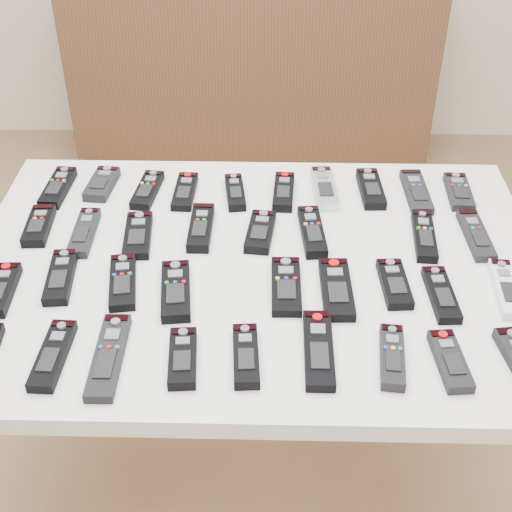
{
  "coord_description": "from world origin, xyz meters",
  "views": [
    {
      "loc": [
        0.01,
        -1.35,
        1.72
      ],
      "look_at": [
        -0.02,
        -0.13,
        0.8
      ],
      "focal_mm": 50.0,
      "sensor_mm": 36.0,
      "label": 1
    }
  ],
  "objects_px": {
    "remote_7": "(371,189)",
    "remote_12": "(138,235)",
    "remote_6": "(324,188)",
    "remote_19": "(61,277)",
    "table": "(256,284)",
    "remote_20": "(123,282)",
    "remote_10": "(39,226)",
    "remote_14": "(260,232)",
    "remote_16": "(424,236)",
    "remote_0": "(58,188)",
    "remote_26": "(506,289)",
    "remote_2": "(147,190)",
    "remote_5": "(284,192)",
    "remote_30": "(183,358)",
    "remote_31": "(246,356)",
    "remote_28": "(53,355)",
    "remote_34": "(450,361)",
    "remote_1": "(102,184)",
    "remote_24": "(394,284)",
    "remote_15": "(312,232)",
    "remote_4": "(235,192)",
    "remote_32": "(319,349)",
    "remote_9": "(459,192)",
    "remote_3": "(185,191)",
    "remote_23": "(336,289)",
    "remote_8": "(416,192)",
    "remote_21": "(176,291)",
    "sideboard": "(252,74)",
    "remote_17": "(476,235)",
    "remote_22": "(286,286)",
    "remote_18": "(0,290)",
    "remote_11": "(84,232)"
  },
  "relations": [
    {
      "from": "remote_0",
      "to": "remote_26",
      "type": "relative_size",
      "value": 0.96
    },
    {
      "from": "sideboard",
      "to": "remote_23",
      "type": "height_order",
      "value": "sideboard"
    },
    {
      "from": "table",
      "to": "remote_30",
      "type": "xyz_separation_m",
      "value": [
        -0.13,
        -0.3,
        0.07
      ]
    },
    {
      "from": "remote_16",
      "to": "remote_24",
      "type": "distance_m",
      "value": 0.19
    },
    {
      "from": "remote_2",
      "to": "remote_5",
      "type": "distance_m",
      "value": 0.34
    },
    {
      "from": "remote_7",
      "to": "remote_12",
      "type": "xyz_separation_m",
      "value": [
        -0.55,
        -0.21,
        -0.0
      ]
    },
    {
      "from": "remote_17",
      "to": "remote_34",
      "type": "relative_size",
      "value": 1.26
    },
    {
      "from": "remote_24",
      "to": "remote_22",
      "type": "bearing_deg",
      "value": 179.9
    },
    {
      "from": "remote_15",
      "to": "remote_31",
      "type": "bearing_deg",
      "value": -113.83
    },
    {
      "from": "remote_9",
      "to": "remote_32",
      "type": "bearing_deg",
      "value": -121.34
    },
    {
      "from": "remote_22",
      "to": "remote_26",
      "type": "bearing_deg",
      "value": -0.42
    },
    {
      "from": "remote_11",
      "to": "remote_15",
      "type": "distance_m",
      "value": 0.52
    },
    {
      "from": "remote_5",
      "to": "remote_9",
      "type": "bearing_deg",
      "value": 4.85
    },
    {
      "from": "remote_3",
      "to": "remote_23",
      "type": "relative_size",
      "value": 0.86
    },
    {
      "from": "remote_6",
      "to": "remote_32",
      "type": "bearing_deg",
      "value": -97.71
    },
    {
      "from": "remote_31",
      "to": "remote_32",
      "type": "distance_m",
      "value": 0.14
    },
    {
      "from": "remote_6",
      "to": "remote_19",
      "type": "height_order",
      "value": "remote_6"
    },
    {
      "from": "remote_2",
      "to": "remote_12",
      "type": "relative_size",
      "value": 0.96
    },
    {
      "from": "sideboard",
      "to": "remote_12",
      "type": "relative_size",
      "value": 9.95
    },
    {
      "from": "remote_7",
      "to": "table",
      "type": "bearing_deg",
      "value": -135.96
    },
    {
      "from": "remote_18",
      "to": "remote_21",
      "type": "height_order",
      "value": "same"
    },
    {
      "from": "remote_7",
      "to": "remote_15",
      "type": "xyz_separation_m",
      "value": [
        -0.15,
        -0.19,
        0.0
      ]
    },
    {
      "from": "remote_23",
      "to": "remote_24",
      "type": "distance_m",
      "value": 0.12
    },
    {
      "from": "remote_15",
      "to": "remote_20",
      "type": "relative_size",
      "value": 1.06
    },
    {
      "from": "remote_30",
      "to": "remote_31",
      "type": "distance_m",
      "value": 0.12
    },
    {
      "from": "remote_22",
      "to": "remote_5",
      "type": "bearing_deg",
      "value": 89.88
    },
    {
      "from": "remote_4",
      "to": "remote_26",
      "type": "bearing_deg",
      "value": -38.97
    },
    {
      "from": "remote_8",
      "to": "remote_21",
      "type": "xyz_separation_m",
      "value": [
        -0.55,
        -0.39,
        0.0
      ]
    },
    {
      "from": "remote_9",
      "to": "remote_31",
      "type": "xyz_separation_m",
      "value": [
        -0.51,
        -0.58,
        0.0
      ]
    },
    {
      "from": "sideboard",
      "to": "remote_26",
      "type": "distance_m",
      "value": 2.11
    },
    {
      "from": "remote_4",
      "to": "remote_31",
      "type": "xyz_separation_m",
      "value": [
        0.05,
        -0.56,
        0.0
      ]
    },
    {
      "from": "remote_9",
      "to": "remote_7",
      "type": "bearing_deg",
      "value": -179.45
    },
    {
      "from": "remote_0",
      "to": "remote_34",
      "type": "height_order",
      "value": "remote_0"
    },
    {
      "from": "remote_14",
      "to": "remote_30",
      "type": "bearing_deg",
      "value": -101.89
    },
    {
      "from": "remote_28",
      "to": "remote_34",
      "type": "bearing_deg",
      "value": 2.14
    },
    {
      "from": "remote_20",
      "to": "remote_10",
      "type": "bearing_deg",
      "value": 130.26
    },
    {
      "from": "remote_14",
      "to": "remote_16",
      "type": "distance_m",
      "value": 0.37
    },
    {
      "from": "remote_19",
      "to": "remote_34",
      "type": "bearing_deg",
      "value": -21.84
    },
    {
      "from": "remote_4",
      "to": "remote_34",
      "type": "relative_size",
      "value": 0.99
    },
    {
      "from": "remote_4",
      "to": "remote_14",
      "type": "relative_size",
      "value": 0.98
    },
    {
      "from": "remote_1",
      "to": "remote_20",
      "type": "distance_m",
      "value": 0.4
    },
    {
      "from": "remote_6",
      "to": "remote_24",
      "type": "height_order",
      "value": "remote_6"
    },
    {
      "from": "remote_21",
      "to": "sideboard",
      "type": "bearing_deg",
      "value": 80.65
    },
    {
      "from": "remote_16",
      "to": "remote_31",
      "type": "height_order",
      "value": "remote_31"
    },
    {
      "from": "remote_28",
      "to": "remote_30",
      "type": "height_order",
      "value": "remote_30"
    },
    {
      "from": "remote_0",
      "to": "remote_30",
      "type": "height_order",
      "value": "same"
    },
    {
      "from": "remote_14",
      "to": "remote_32",
      "type": "relative_size",
      "value": 0.75
    },
    {
      "from": "remote_0",
      "to": "remote_22",
      "type": "xyz_separation_m",
      "value": [
        0.56,
        -0.37,
        -0.0
      ]
    },
    {
      "from": "remote_17",
      "to": "remote_21",
      "type": "bearing_deg",
      "value": -164.0
    },
    {
      "from": "remote_15",
      "to": "remote_20",
      "type": "height_order",
      "value": "remote_15"
    }
  ]
}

